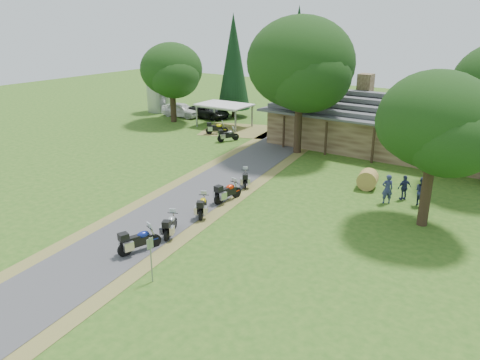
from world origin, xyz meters
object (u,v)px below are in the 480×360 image
Objects in this scene: car_dark_suv at (207,108)px; motorcycle_carport_b at (228,134)px; motorcycle_row_d at (228,191)px; carport at (224,115)px; car_white_sedan at (181,108)px; motorcycle_row_e at (245,177)px; hay_bale at (368,179)px; motorcycle_row_b at (170,224)px; lodge at (392,122)px; silo at (159,87)px; motorcycle_row_c at (203,205)px; motorcycle_carport_a at (217,127)px; motorcycle_row_a at (139,239)px.

car_dark_suv is 10.90m from motorcycle_carport_b.
car_dark_suv reaches higher than motorcycle_row_d.
carport is 7.15m from car_white_sedan.
hay_bale is (7.07, 4.18, 0.06)m from motorcycle_row_e.
motorcycle_row_b is 0.97× the size of motorcycle_carport_b.
hay_bale is (18.98, -9.63, -0.53)m from carport.
motorcycle_row_e is 0.92× the size of motorcycle_carport_b.
lodge is 11.35× the size of motorcycle_carport_b.
motorcycle_row_d is at bearing -131.93° from hay_bale.
motorcycle_row_d is (-0.30, 5.57, 0.06)m from motorcycle_row_b.
silo is 11.72m from carport.
motorcycle_row_c is 0.98× the size of motorcycle_carport_a.
carport reaches higher than motorcycle_carport_b.
motorcycle_carport_b is at bearing 44.44° from motorcycle_row_d.
motorcycle_row_c is at bearing -102.80° from lodge.
lodge is 25.77m from motorcycle_row_a.
carport is 18.24m from motorcycle_row_e.
hay_bale reaches higher than motorcycle_row_b.
carport is at bearing -11.07° from silo.
car_white_sedan reaches higher than motorcycle_row_d.
carport is (11.37, -2.22, -1.76)m from silo.
motorcycle_row_b is at bearing -61.19° from carport.
motorcycle_carport_a is at bearing -135.92° from car_dark_suv.
motorcycle_row_c is at bearing -143.23° from car_dark_suv.
silo is at bearing 60.63° from motorcycle_row_a.
car_dark_suv is 2.88× the size of motorcycle_row_d.
car_dark_suv reaches higher than motorcycle_row_b.
motorcycle_row_a is at bearing 153.16° from motorcycle_row_c.
car_white_sedan is 3.23× the size of motorcycle_row_c.
motorcycle_carport_a is at bearing -67.29° from carport.
car_white_sedan is at bearing 113.28° from car_dark_suv.
motorcycle_row_c is 19.78m from motorcycle_carport_a.
motorcycle_row_c is 1.45× the size of hay_bale.
motorcycle_row_c is (12.65, -19.36, -0.53)m from carport.
motorcycle_row_a is (12.93, -24.63, -0.49)m from carport.
hay_bale is (15.06, -4.89, 0.00)m from motorcycle_carport_b.
motorcycle_row_c reaches higher than motorcycle_row_b.
car_white_sedan is (-24.25, 0.50, -1.44)m from lodge.
silo is 30.64m from motorcycle_row_d.
carport is 25.79m from motorcycle_row_b.
motorcycle_row_e is (-0.74, 5.55, -0.05)m from motorcycle_row_c.
lodge is 3.70× the size of car_dark_suv.
car_white_sedan is 26.61m from motorcycle_row_d.
carport is at bearing 46.18° from motorcycle_row_a.
motorcycle_row_b is at bearing -115.67° from hay_bale.
motorcycle_row_c is 5.60m from motorcycle_row_e.
silo is at bearing 158.66° from hay_bale.
car_white_sedan is 3.09m from car_dark_suv.
motorcycle_carport_a is (5.59, -5.60, -0.45)m from car_dark_suv.
motorcycle_row_e is (-5.30, -14.54, -1.86)m from lodge.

